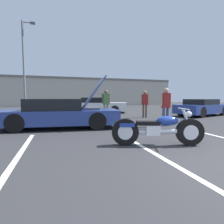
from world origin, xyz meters
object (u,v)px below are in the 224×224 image
at_px(show_car_hood_open, 60,114).
at_px(spectator_midground, 166,103).
at_px(spectator_near_motorcycle, 145,102).
at_px(spectator_by_show_car, 106,101).
at_px(motorcycle, 157,129).
at_px(parked_car_mid_row, 98,105).
at_px(parked_car_right_row, 202,108).
at_px(light_pole, 25,62).

height_order(show_car_hood_open, spectator_midground, show_car_hood_open).
height_order(spectator_near_motorcycle, spectator_by_show_car, spectator_by_show_car).
relative_size(motorcycle, spectator_by_show_car, 1.36).
height_order(spectator_near_motorcycle, spectator_midground, spectator_near_motorcycle).
xyz_separation_m(spectator_by_show_car, spectator_midground, (1.76, -3.63, -0.03)).
height_order(parked_car_mid_row, parked_car_right_row, parked_car_mid_row).
xyz_separation_m(light_pole, spectator_midground, (7.46, -11.72, -3.57)).
distance_m(light_pole, parked_car_right_row, 15.74).
height_order(parked_car_mid_row, spectator_midground, spectator_midground).
relative_size(spectator_near_motorcycle, spectator_by_show_car, 0.98).
relative_size(parked_car_mid_row, spectator_midground, 3.04).
bearing_deg(parked_car_mid_row, show_car_hood_open, -92.19).
relative_size(light_pole, show_car_hood_open, 1.69).
relative_size(motorcycle, spectator_midground, 1.39).
distance_m(show_car_hood_open, spectator_near_motorcycle, 5.69).
xyz_separation_m(parked_car_mid_row, spectator_by_show_car, (-0.46, -4.33, 0.42)).
relative_size(motorcycle, show_car_hood_open, 0.48).
bearing_deg(spectator_midground, spectator_by_show_car, 115.80).
bearing_deg(spectator_near_motorcycle, light_pole, 133.70).
relative_size(show_car_hood_open, spectator_midground, 2.92).
height_order(motorcycle, spectator_midground, spectator_midground).
distance_m(parked_car_right_row, spectator_by_show_car, 6.90).
bearing_deg(spectator_near_motorcycle, spectator_midground, -101.77).
relative_size(show_car_hood_open, parked_car_right_row, 1.07).
height_order(show_car_hood_open, parked_car_mid_row, show_car_hood_open).
bearing_deg(light_pole, parked_car_right_row, -34.33).
bearing_deg(show_car_hood_open, motorcycle, -48.42).
bearing_deg(spectator_midground, motorcycle, -127.86).
bearing_deg(spectator_near_motorcycle, spectator_by_show_car, 170.09).
height_order(parked_car_mid_row, spectator_near_motorcycle, spectator_near_motorcycle).
relative_size(light_pole, parked_car_right_row, 1.82).
distance_m(show_car_hood_open, spectator_by_show_car, 3.93).
height_order(parked_car_right_row, spectator_by_show_car, spectator_by_show_car).
bearing_deg(light_pole, show_car_hood_open, -74.70).
relative_size(parked_car_mid_row, spectator_near_motorcycle, 3.03).
bearing_deg(spectator_by_show_car, parked_car_mid_row, 83.91).
xyz_separation_m(show_car_hood_open, spectator_by_show_car, (2.73, 2.78, 0.44)).
relative_size(parked_car_right_row, spectator_midground, 2.72).
xyz_separation_m(light_pole, show_car_hood_open, (2.97, -10.87, -3.97)).
distance_m(motorcycle, show_car_hood_open, 4.27).
height_order(light_pole, parked_car_mid_row, light_pole).
relative_size(parked_car_right_row, spectator_by_show_car, 2.65).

